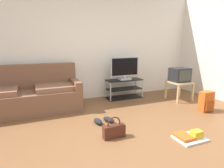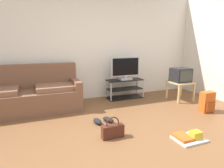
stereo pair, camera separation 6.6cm
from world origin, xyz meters
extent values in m
cube|color=brown|center=(0.00, 0.00, -0.01)|extent=(9.00, 9.80, 0.02)
cube|color=silver|center=(0.00, 2.45, 1.35)|extent=(9.00, 0.10, 2.70)
cube|color=brown|center=(-1.39, 1.87, 0.22)|extent=(2.09, 0.86, 0.44)
cube|color=brown|center=(-1.39, 2.20, 0.70)|extent=(2.09, 0.20, 0.51)
cube|color=brown|center=(-0.41, 1.87, 0.53)|extent=(0.14, 0.86, 0.18)
cube|color=brown|center=(-0.81, 1.81, 0.49)|extent=(0.84, 0.60, 0.10)
cube|color=black|center=(0.90, 2.09, 0.47)|extent=(0.93, 0.38, 0.02)
cube|color=black|center=(0.90, 2.09, 0.24)|extent=(0.89, 0.36, 0.02)
cube|color=black|center=(0.90, 2.09, 0.01)|extent=(0.93, 0.38, 0.02)
cylinder|color=#B7B7BC|center=(0.45, 1.91, 0.24)|extent=(0.03, 0.03, 0.48)
cylinder|color=#B7B7BC|center=(1.35, 1.91, 0.24)|extent=(0.03, 0.03, 0.48)
cylinder|color=#B7B7BC|center=(0.45, 2.26, 0.24)|extent=(0.03, 0.03, 0.48)
cylinder|color=#B7B7BC|center=(1.35, 2.26, 0.24)|extent=(0.03, 0.03, 0.48)
cube|color=#B2B2B7|center=(0.90, 2.07, 0.51)|extent=(0.31, 0.22, 0.05)
cube|color=#B2B2B7|center=(0.90, 2.07, 0.55)|extent=(0.05, 0.04, 0.04)
cube|color=#B2B2B7|center=(0.90, 2.07, 0.82)|extent=(0.77, 0.04, 0.49)
cube|color=black|center=(0.90, 2.04, 0.82)|extent=(0.71, 0.01, 0.43)
cube|color=tan|center=(2.10, 1.41, 0.45)|extent=(0.51, 0.51, 0.03)
cube|color=tan|center=(1.87, 1.18, 0.22)|extent=(0.04, 0.04, 0.43)
cube|color=tan|center=(2.33, 1.18, 0.22)|extent=(0.04, 0.04, 0.43)
cube|color=tan|center=(1.87, 1.64, 0.22)|extent=(0.04, 0.04, 0.43)
cube|color=tan|center=(2.33, 1.64, 0.22)|extent=(0.04, 0.04, 0.43)
cube|color=#232326|center=(2.10, 1.43, 0.63)|extent=(0.43, 0.36, 0.34)
cube|color=#333833|center=(2.10, 1.25, 0.63)|extent=(0.35, 0.01, 0.26)
cube|color=#CC561E|center=(2.03, 0.52, 0.21)|extent=(0.28, 0.16, 0.42)
cube|color=#994116|center=(2.03, 0.42, 0.14)|extent=(0.21, 0.04, 0.19)
cylinder|color=#994116|center=(1.95, 0.62, 0.23)|extent=(0.04, 0.04, 0.34)
cylinder|color=#994116|center=(2.11, 0.62, 0.23)|extent=(0.04, 0.04, 0.34)
cube|color=#4C2319|center=(-0.20, 0.20, 0.10)|extent=(0.34, 0.11, 0.20)
torus|color=#4C2319|center=(-0.20, 0.20, 0.23)|extent=(0.21, 0.02, 0.21)
ellipsoid|color=black|center=(-0.26, 0.78, 0.04)|extent=(0.15, 0.27, 0.09)
ellipsoid|color=black|center=(-0.06, 0.78, 0.04)|extent=(0.21, 0.28, 0.09)
cube|color=silver|center=(0.82, -0.29, 0.01)|extent=(0.43, 0.34, 0.03)
cube|color=gold|center=(0.90, -0.33, 0.08)|extent=(0.16, 0.12, 0.11)
cube|color=#CC561E|center=(0.73, -0.26, 0.05)|extent=(0.22, 0.28, 0.04)
camera|label=1|loc=(-1.29, -2.29, 1.41)|focal=31.22mm
camera|label=2|loc=(-1.23, -2.32, 1.41)|focal=31.22mm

